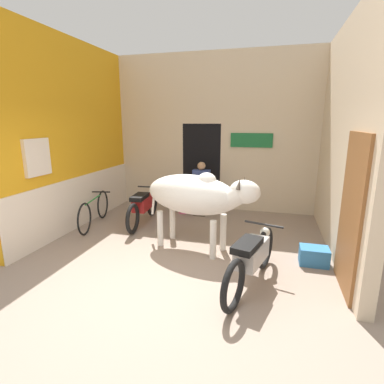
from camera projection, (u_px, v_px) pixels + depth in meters
ground_plane at (153, 289)px, 4.07m from camera, size 30.00×30.00×0.00m
wall_left_shopfront at (72, 139)px, 6.19m from camera, size 0.25×4.06×3.85m
wall_back_with_doorway at (212, 143)px, 7.73m from camera, size 5.01×0.93×3.85m
wall_right_with_door at (346, 142)px, 4.83m from camera, size 0.22×4.06×3.85m
cow at (196, 195)px, 5.15m from camera, size 2.16×1.15×1.40m
motorcycle_near at (251, 257)px, 4.05m from camera, size 0.70×1.87×0.77m
motorcycle_far at (143, 205)px, 6.59m from camera, size 0.58×1.86×0.74m
bicycle at (94, 211)px, 6.48m from camera, size 0.51×1.69×0.67m
shopkeeper_seated at (201, 187)px, 7.19m from camera, size 0.41×0.33×1.28m
plastic_stool at (184, 203)px, 7.40m from camera, size 0.36×0.36×0.46m
crate at (314, 256)px, 4.76m from camera, size 0.44×0.32×0.28m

